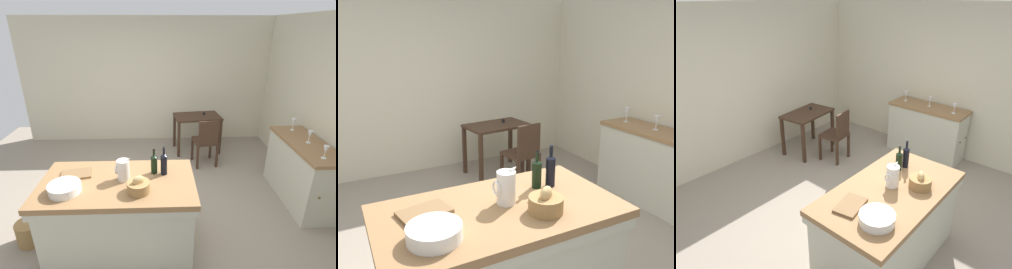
# 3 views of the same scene
# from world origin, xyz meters

# --- Properties ---
(ground_plane) EXTENTS (6.76, 6.76, 0.00)m
(ground_plane) POSITION_xyz_m (0.00, 0.00, 0.00)
(ground_plane) COLOR gray
(wall_back) EXTENTS (5.32, 0.12, 2.60)m
(wall_back) POSITION_xyz_m (0.00, 2.60, 1.30)
(wall_back) COLOR beige
(wall_back) RESTS_ON ground
(island_table) EXTENTS (1.63, 0.90, 0.89)m
(island_table) POSITION_xyz_m (-0.24, -0.64, 0.48)
(island_table) COLOR olive
(island_table) RESTS_ON ground
(side_cabinet) EXTENTS (0.52, 1.34, 0.92)m
(side_cabinet) POSITION_xyz_m (2.26, 0.20, 0.46)
(side_cabinet) COLOR olive
(side_cabinet) RESTS_ON ground
(writing_desk) EXTENTS (0.96, 0.66, 0.80)m
(writing_desk) POSITION_xyz_m (0.98, 1.90, 0.63)
(writing_desk) COLOR #3D281C
(writing_desk) RESTS_ON ground
(wooden_chair) EXTENTS (0.45, 0.45, 0.91)m
(wooden_chair) POSITION_xyz_m (1.06, 1.26, 0.49)
(wooden_chair) COLOR #3D281C
(wooden_chair) RESTS_ON ground
(pitcher) EXTENTS (0.17, 0.13, 0.27)m
(pitcher) POSITION_xyz_m (-0.17, -0.61, 1.01)
(pitcher) COLOR silver
(pitcher) RESTS_ON island_table
(wash_bowl) EXTENTS (0.31, 0.31, 0.09)m
(wash_bowl) POSITION_xyz_m (-0.73, -0.82, 0.94)
(wash_bowl) COLOR silver
(wash_bowl) RESTS_ON island_table
(bread_basket) EXTENTS (0.23, 0.23, 0.18)m
(bread_basket) POSITION_xyz_m (0.00, -0.84, 0.96)
(bread_basket) COLOR olive
(bread_basket) RESTS_ON island_table
(cutting_board) EXTENTS (0.36, 0.27, 0.02)m
(cutting_board) POSITION_xyz_m (-0.70, -0.50, 0.91)
(cutting_board) COLOR brown
(cutting_board) RESTS_ON island_table
(wine_bottle_dark) EXTENTS (0.07, 0.07, 0.32)m
(wine_bottle_dark) POSITION_xyz_m (0.26, -0.51, 1.03)
(wine_bottle_dark) COLOR black
(wine_bottle_dark) RESTS_ON island_table
(wine_bottle_amber) EXTENTS (0.07, 0.07, 0.29)m
(wine_bottle_amber) POSITION_xyz_m (0.15, -0.49, 1.01)
(wine_bottle_amber) COLOR black
(wine_bottle_amber) RESTS_ON island_table
(wine_glass_left) EXTENTS (0.07, 0.07, 0.17)m
(wine_glass_left) POSITION_xyz_m (2.27, 0.20, 1.03)
(wine_glass_left) COLOR white
(wine_glass_left) RESTS_ON side_cabinet
(wine_glass_middle) EXTENTS (0.07, 0.07, 0.18)m
(wine_glass_middle) POSITION_xyz_m (2.27, 0.67, 1.04)
(wine_glass_middle) COLOR white
(wine_glass_middle) RESTS_ON side_cabinet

